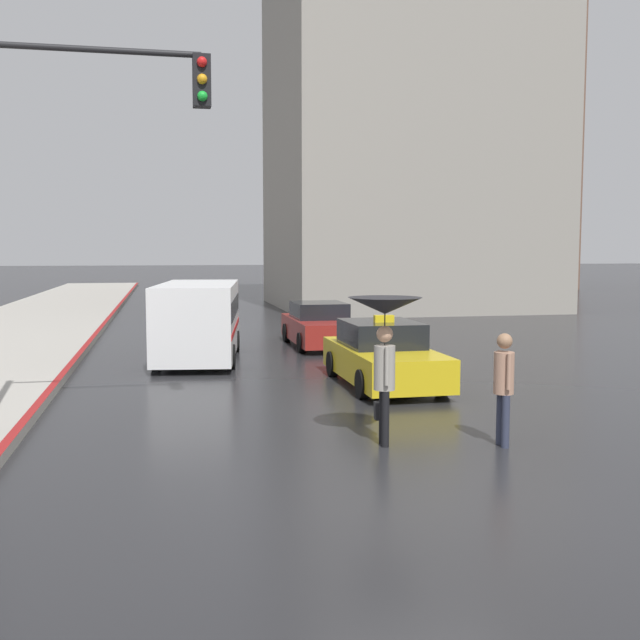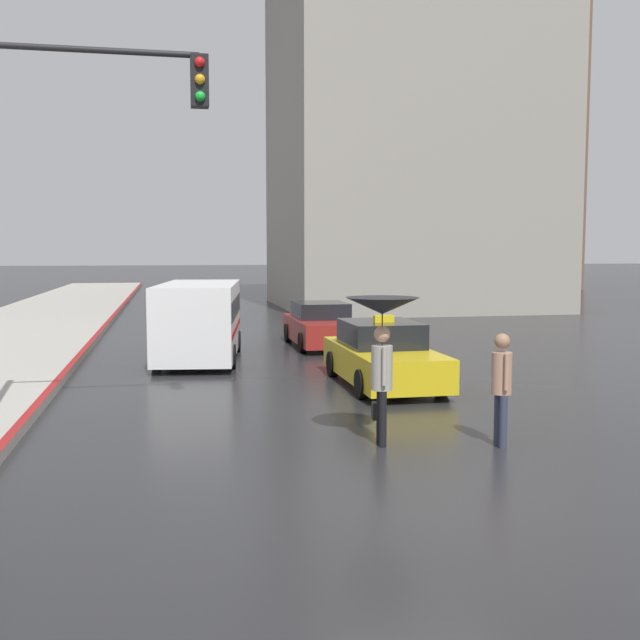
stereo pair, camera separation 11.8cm
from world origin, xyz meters
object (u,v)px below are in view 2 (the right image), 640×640
at_px(sedan_red, 321,326).
at_px(pedestrian_man, 501,379).
at_px(traffic_light, 61,160).
at_px(taxi, 383,356).
at_px(ambulance_van, 200,317).
at_px(pedestrian_with_umbrella, 382,325).

relative_size(sedan_red, pedestrian_man, 2.52).
relative_size(sedan_red, traffic_light, 0.69).
relative_size(pedestrian_man, traffic_light, 0.28).
distance_m(taxi, pedestrian_man, 5.50).
xyz_separation_m(ambulance_van, pedestrian_with_umbrella, (2.39, -9.75, 0.69)).
xyz_separation_m(pedestrian_with_umbrella, traffic_light, (-4.79, 1.24, 2.52)).
distance_m(taxi, ambulance_van, 6.11).
height_order(ambulance_van, traffic_light, traffic_light).
bearing_deg(sedan_red, taxi, 89.87).
bearing_deg(traffic_light, taxi, 31.26).
xyz_separation_m(sedan_red, ambulance_van, (-3.89, -2.30, 0.54)).
bearing_deg(pedestrian_man, sedan_red, -175.19).
xyz_separation_m(taxi, pedestrian_man, (0.30, -5.48, 0.39)).
bearing_deg(taxi, sedan_red, -90.13).
distance_m(ambulance_van, traffic_light, 9.40).
relative_size(pedestrian_with_umbrella, traffic_light, 0.36).
height_order(taxi, pedestrian_man, pedestrian_man).
bearing_deg(traffic_light, pedestrian_man, -14.30).
height_order(taxi, traffic_light, traffic_light).
height_order(sedan_red, ambulance_van, ambulance_van).
distance_m(taxi, sedan_red, 7.00).
relative_size(taxi, sedan_red, 1.02).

